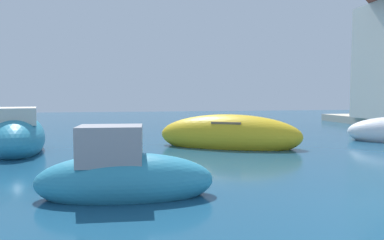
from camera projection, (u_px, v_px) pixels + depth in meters
moored_boat_0 at (123, 176)px, 6.95m from camera, size 3.52×1.49×1.65m
moored_boat_2 at (229, 135)px, 13.68m from camera, size 5.67×4.06×1.62m
moored_boat_4 at (16, 136)px, 12.69m from camera, size 2.84×4.98×1.94m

